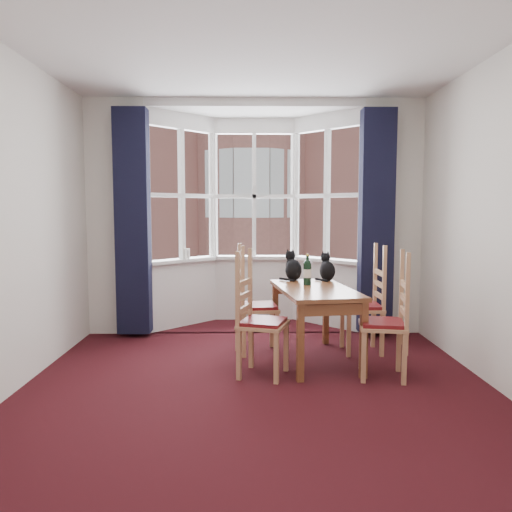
{
  "coord_description": "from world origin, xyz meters",
  "views": [
    {
      "loc": [
        -0.07,
        -3.75,
        1.5
      ],
      "look_at": [
        -0.0,
        1.05,
        1.05
      ],
      "focal_mm": 35.0,
      "sensor_mm": 36.0,
      "label": 1
    }
  ],
  "objects_px": {
    "chair_left_far": "(250,308)",
    "candle_tall": "(187,254)",
    "chair_right_far": "(371,308)",
    "cat_left": "(293,268)",
    "cat_right": "(327,269)",
    "dining_table": "(315,298)",
    "wine_bottle": "(307,271)",
    "chair_left_near": "(253,323)",
    "chair_right_near": "(393,326)"
  },
  "relations": [
    {
      "from": "chair_left_far",
      "to": "candle_tall",
      "type": "bearing_deg",
      "value": 123.14
    },
    {
      "from": "chair_right_far",
      "to": "candle_tall",
      "type": "height_order",
      "value": "candle_tall"
    },
    {
      "from": "candle_tall",
      "to": "cat_left",
      "type": "bearing_deg",
      "value": -37.09
    },
    {
      "from": "chair_right_far",
      "to": "cat_left",
      "type": "height_order",
      "value": "cat_left"
    },
    {
      "from": "chair_left_far",
      "to": "cat_right",
      "type": "height_order",
      "value": "cat_right"
    },
    {
      "from": "cat_left",
      "to": "chair_left_far",
      "type": "bearing_deg",
      "value": -151.66
    },
    {
      "from": "dining_table",
      "to": "cat_right",
      "type": "xyz_separation_m",
      "value": [
        0.2,
        0.52,
        0.22
      ]
    },
    {
      "from": "wine_bottle",
      "to": "candle_tall",
      "type": "bearing_deg",
      "value": 136.57
    },
    {
      "from": "chair_right_far",
      "to": "wine_bottle",
      "type": "xyz_separation_m",
      "value": [
        -0.68,
        -0.1,
        0.4
      ]
    },
    {
      "from": "chair_left_near",
      "to": "candle_tall",
      "type": "height_order",
      "value": "candle_tall"
    },
    {
      "from": "chair_left_near",
      "to": "chair_right_far",
      "type": "xyz_separation_m",
      "value": [
        1.24,
        0.71,
        0.0
      ]
    },
    {
      "from": "chair_left_far",
      "to": "cat_left",
      "type": "distance_m",
      "value": 0.66
    },
    {
      "from": "chair_right_near",
      "to": "cat_right",
      "type": "relative_size",
      "value": 2.84
    },
    {
      "from": "chair_right_far",
      "to": "dining_table",
      "type": "bearing_deg",
      "value": -154.81
    },
    {
      "from": "cat_left",
      "to": "chair_right_near",
      "type": "bearing_deg",
      "value": -53.13
    },
    {
      "from": "dining_table",
      "to": "chair_right_far",
      "type": "bearing_deg",
      "value": 25.19
    },
    {
      "from": "dining_table",
      "to": "wine_bottle",
      "type": "bearing_deg",
      "value": 105.76
    },
    {
      "from": "chair_right_near",
      "to": "candle_tall",
      "type": "relative_size",
      "value": 7.13
    },
    {
      "from": "cat_right",
      "to": "wine_bottle",
      "type": "xyz_separation_m",
      "value": [
        -0.25,
        -0.32,
        0.02
      ]
    },
    {
      "from": "chair_left_near",
      "to": "chair_right_near",
      "type": "height_order",
      "value": "same"
    },
    {
      "from": "chair_left_far",
      "to": "chair_right_far",
      "type": "bearing_deg",
      "value": 0.14
    },
    {
      "from": "cat_left",
      "to": "chair_right_far",
      "type": "bearing_deg",
      "value": -17.65
    },
    {
      "from": "chair_right_near",
      "to": "dining_table",
      "type": "bearing_deg",
      "value": 140.5
    },
    {
      "from": "chair_right_near",
      "to": "candle_tall",
      "type": "bearing_deg",
      "value": 135.6
    },
    {
      "from": "chair_left_near",
      "to": "cat_right",
      "type": "bearing_deg",
      "value": 49.16
    },
    {
      "from": "chair_left_near",
      "to": "chair_left_far",
      "type": "bearing_deg",
      "value": 92.75
    },
    {
      "from": "chair_right_near",
      "to": "candle_tall",
      "type": "xyz_separation_m",
      "value": [
        -2.07,
        2.02,
        0.46
      ]
    },
    {
      "from": "wine_bottle",
      "to": "chair_right_far",
      "type": "bearing_deg",
      "value": 8.16
    },
    {
      "from": "chair_right_near",
      "to": "cat_left",
      "type": "bearing_deg",
      "value": 126.87
    },
    {
      "from": "cat_left",
      "to": "candle_tall",
      "type": "distance_m",
      "value": 1.59
    },
    {
      "from": "chair_left_far",
      "to": "cat_left",
      "type": "xyz_separation_m",
      "value": [
        0.47,
        0.26,
        0.39
      ]
    },
    {
      "from": "cat_right",
      "to": "wine_bottle",
      "type": "relative_size",
      "value": 1.02
    },
    {
      "from": "dining_table",
      "to": "chair_left_near",
      "type": "bearing_deg",
      "value": -145.8
    },
    {
      "from": "dining_table",
      "to": "chair_left_near",
      "type": "relative_size",
      "value": 1.46
    },
    {
      "from": "chair_right_near",
      "to": "candle_tall",
      "type": "height_order",
      "value": "candle_tall"
    },
    {
      "from": "dining_table",
      "to": "chair_left_near",
      "type": "xyz_separation_m",
      "value": [
        -0.61,
        -0.42,
        -0.16
      ]
    },
    {
      "from": "chair_left_far",
      "to": "chair_right_near",
      "type": "xyz_separation_m",
      "value": [
        1.27,
        -0.81,
        0.0
      ]
    },
    {
      "from": "chair_left_near",
      "to": "chair_right_far",
      "type": "bearing_deg",
      "value": 29.85
    },
    {
      "from": "dining_table",
      "to": "chair_right_far",
      "type": "height_order",
      "value": "chair_right_far"
    },
    {
      "from": "chair_right_far",
      "to": "wine_bottle",
      "type": "height_order",
      "value": "wine_bottle"
    },
    {
      "from": "chair_right_near",
      "to": "cat_right",
      "type": "height_order",
      "value": "cat_right"
    },
    {
      "from": "chair_right_near",
      "to": "chair_right_far",
      "type": "bearing_deg",
      "value": 90.22
    },
    {
      "from": "chair_left_near",
      "to": "wine_bottle",
      "type": "xyz_separation_m",
      "value": [
        0.56,
        0.61,
        0.4
      ]
    },
    {
      "from": "chair_right_far",
      "to": "chair_left_far",
      "type": "bearing_deg",
      "value": -179.86
    },
    {
      "from": "chair_right_near",
      "to": "candle_tall",
      "type": "distance_m",
      "value": 2.93
    },
    {
      "from": "chair_left_near",
      "to": "candle_tall",
      "type": "bearing_deg",
      "value": 113.29
    },
    {
      "from": "cat_left",
      "to": "candle_tall",
      "type": "relative_size",
      "value": 2.68
    },
    {
      "from": "cat_right",
      "to": "cat_left",
      "type": "bearing_deg",
      "value": 175.88
    },
    {
      "from": "chair_left_near",
      "to": "candle_tall",
      "type": "distance_m",
      "value": 2.14
    },
    {
      "from": "chair_right_near",
      "to": "cat_left",
      "type": "distance_m",
      "value": 1.39
    }
  ]
}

